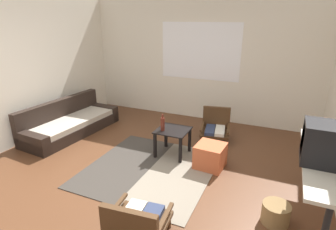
# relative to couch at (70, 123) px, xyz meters

# --- Properties ---
(ground_plane) EXTENTS (7.80, 7.80, 0.00)m
(ground_plane) POSITION_rel_couch_xyz_m (2.11, -1.06, -0.21)
(ground_plane) COLOR #56331E
(far_wall_with_window) EXTENTS (5.60, 0.13, 2.70)m
(far_wall_with_window) POSITION_rel_couch_xyz_m (2.11, 2.00, 1.14)
(far_wall_with_window) COLOR silver
(far_wall_with_window) RESTS_ON ground
(side_wall_left) EXTENTS (0.12, 6.60, 2.70)m
(side_wall_left) POSITION_rel_couch_xyz_m (-0.55, -0.76, 1.14)
(side_wall_left) COLOR silver
(side_wall_left) RESTS_ON ground
(area_rug) EXTENTS (1.89, 1.97, 0.01)m
(area_rug) POSITION_rel_couch_xyz_m (2.17, -0.63, -0.20)
(area_rug) COLOR #38332D
(area_rug) RESTS_ON ground
(couch) EXTENTS (0.92, 2.10, 0.67)m
(couch) POSITION_rel_couch_xyz_m (0.00, 0.00, 0.00)
(couch) COLOR black
(couch) RESTS_ON ground
(coffee_table) EXTENTS (0.54, 0.52, 0.47)m
(coffee_table) POSITION_rel_couch_xyz_m (2.30, -0.03, 0.16)
(coffee_table) COLOR black
(coffee_table) RESTS_ON ground
(armchair_by_window) EXTENTS (0.63, 0.65, 0.59)m
(armchair_by_window) POSITION_rel_couch_xyz_m (2.80, 0.95, 0.04)
(armchair_by_window) COLOR #472D19
(armchair_by_window) RESTS_ON ground
(armchair_striped_foreground) EXTENTS (0.66, 0.60, 0.52)m
(armchair_striped_foreground) POSITION_rel_couch_xyz_m (2.72, -1.99, 0.05)
(armchair_striped_foreground) COLOR #472D19
(armchair_striped_foreground) RESTS_ON ground
(ottoman_orange) EXTENTS (0.46, 0.46, 0.38)m
(ottoman_orange) POSITION_rel_couch_xyz_m (3.00, -0.17, -0.02)
(ottoman_orange) COLOR #BC5633
(ottoman_orange) RESTS_ON ground
(console_shelf) EXTENTS (0.43, 1.71, 0.79)m
(console_shelf) POSITION_rel_couch_xyz_m (4.44, -0.85, 0.51)
(console_shelf) COLOR beige
(console_shelf) RESTS_ON ground
(crt_television) EXTENTS (0.50, 0.41, 0.44)m
(crt_television) POSITION_rel_couch_xyz_m (4.44, -0.93, 0.81)
(crt_television) COLOR black
(crt_television) RESTS_ON console_shelf
(clay_vase) EXTENTS (0.25, 0.25, 0.33)m
(clay_vase) POSITION_rel_couch_xyz_m (4.44, -0.44, 0.71)
(clay_vase) COLOR #935B38
(clay_vase) RESTS_ON console_shelf
(glass_bottle) EXTENTS (0.07, 0.07, 0.28)m
(glass_bottle) POSITION_rel_couch_xyz_m (2.16, -0.13, 0.38)
(glass_bottle) COLOR #5B2319
(glass_bottle) RESTS_ON coffee_table
(wicker_basket) EXTENTS (0.32, 0.32, 0.24)m
(wicker_basket) POSITION_rel_couch_xyz_m (4.04, -1.09, -0.09)
(wicker_basket) COLOR olive
(wicker_basket) RESTS_ON ground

